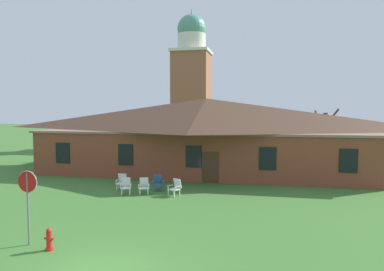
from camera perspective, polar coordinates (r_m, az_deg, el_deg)
brick_building at (r=29.19m, az=2.26°, el=0.28°), size 25.62×10.40×5.85m
dome_tower at (r=49.51m, az=-0.06°, el=8.28°), size 5.18×5.18×18.68m
stop_sign at (r=14.43m, az=-24.68°, el=-8.20°), size 0.81×0.08×2.74m
lawn_chair_by_porch at (r=22.87m, az=-11.09°, el=-7.14°), size 0.71×0.75×0.96m
lawn_chair_near_door at (r=21.54m, az=-10.46°, el=-7.83°), size 0.76×0.81×0.96m
lawn_chair_left_end at (r=21.38m, az=-7.64°, el=-7.89°), size 0.75×0.80×0.96m
lawn_chair_middle at (r=22.19m, az=-5.45°, el=-7.44°), size 0.78×0.82×0.96m
lawn_chair_right_end at (r=20.83m, az=-2.66°, el=-8.18°), size 0.82×0.85×0.96m
bare_tree_beside_building at (r=32.16m, az=20.41°, el=-0.26°), size 1.84×1.79×5.04m
fire_hydrant at (r=14.05m, az=-21.75°, el=-15.13°), size 0.36×0.28×0.79m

